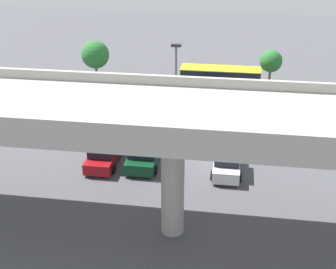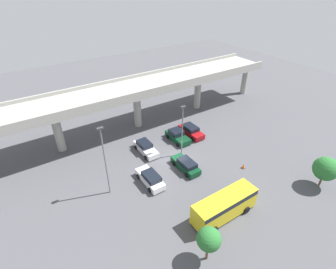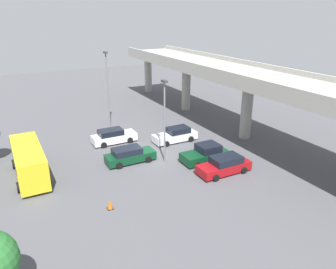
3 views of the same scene
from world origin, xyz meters
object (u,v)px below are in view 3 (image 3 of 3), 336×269
(traffic_cone, at_px, (110,205))
(lamp_post_near_aisle, at_px, (165,115))
(lamp_post_mid_lot, at_px, (108,85))
(parked_car_2, at_px, (129,155))
(parked_car_0, at_px, (113,136))
(parked_car_1, at_px, (176,135))
(parked_car_3, at_px, (205,154))
(shuttle_bus, at_px, (28,159))
(parked_car_4, at_px, (224,165))

(traffic_cone, bearing_deg, lamp_post_near_aisle, 125.98)
(lamp_post_mid_lot, distance_m, traffic_cone, 18.51)
(parked_car_2, bearing_deg, lamp_post_mid_lot, 81.38)
(traffic_cone, bearing_deg, parked_car_2, 147.88)
(parked_car_0, height_order, lamp_post_mid_lot, lamp_post_mid_lot)
(parked_car_1, relative_size, parked_car_3, 1.08)
(parked_car_2, bearing_deg, shuttle_bus, 171.35)
(parked_car_2, xyz_separation_m, parked_car_3, (3.16, 6.43, 0.04))
(parked_car_2, distance_m, parked_car_3, 7.17)
(parked_car_0, bearing_deg, parked_car_4, -60.88)
(parked_car_4, relative_size, traffic_cone, 6.94)
(parked_car_4, relative_size, lamp_post_near_aisle, 0.62)
(parked_car_3, bearing_deg, traffic_cone, 18.13)
(parked_car_4, height_order, traffic_cone, parked_car_4)
(parked_car_0, relative_size, lamp_post_near_aisle, 0.61)
(lamp_post_near_aisle, bearing_deg, parked_car_0, -158.27)
(parked_car_4, bearing_deg, parked_car_2, -42.20)
(parked_car_0, relative_size, parked_car_3, 1.05)
(parked_car_2, relative_size, lamp_post_near_aisle, 0.60)
(lamp_post_near_aisle, bearing_deg, parked_car_3, 63.63)
(parked_car_1, relative_size, shuttle_bus, 0.64)
(parked_car_2, height_order, parked_car_4, parked_car_4)
(parked_car_0, bearing_deg, parked_car_2, -92.89)
(lamp_post_near_aisle, bearing_deg, parked_car_2, -115.98)
(traffic_cone, bearing_deg, parked_car_4, 93.69)
(parked_car_0, xyz_separation_m, shuttle_bus, (4.03, -8.87, 0.89))
(parked_car_1, height_order, lamp_post_near_aisle, lamp_post_near_aisle)
(parked_car_4, distance_m, traffic_cone, 10.75)
(lamp_post_mid_lot, relative_size, traffic_cone, 13.02)
(parked_car_3, distance_m, lamp_post_near_aisle, 5.43)
(parked_car_4, xyz_separation_m, lamp_post_near_aisle, (-4.49, -3.58, 3.86))
(parked_car_2, xyz_separation_m, parked_car_4, (5.94, 6.56, 0.01))
(parked_car_3, distance_m, lamp_post_mid_lot, 14.98)
(parked_car_0, height_order, lamp_post_near_aisle, lamp_post_near_aisle)
(lamp_post_near_aisle, xyz_separation_m, traffic_cone, (5.18, -7.14, -4.25))
(parked_car_3, relative_size, parked_car_4, 0.93)
(parked_car_0, distance_m, parked_car_3, 10.51)
(shuttle_bus, bearing_deg, parked_car_3, 73.43)
(parked_car_1, bearing_deg, shuttle_bus, 4.82)
(parked_car_0, relative_size, parked_car_4, 0.97)
(parked_car_1, height_order, parked_car_3, parked_car_3)
(lamp_post_near_aisle, distance_m, lamp_post_mid_lot, 11.82)
(parked_car_2, bearing_deg, lamp_post_near_aisle, -25.98)
(parked_car_1, bearing_deg, lamp_post_mid_lot, -57.65)
(shuttle_bus, xyz_separation_m, lamp_post_near_aisle, (2.76, 11.58, 2.95))
(parked_car_1, height_order, shuttle_bus, shuttle_bus)
(lamp_post_near_aisle, bearing_deg, shuttle_bus, -103.41)
(parked_car_1, bearing_deg, traffic_cone, 41.01)
(parked_car_0, distance_m, parked_car_1, 6.75)
(parked_car_2, distance_m, lamp_post_near_aisle, 5.09)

